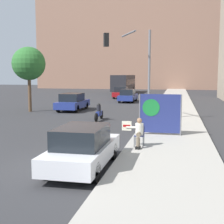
# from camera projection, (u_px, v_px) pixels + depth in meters

# --- Properties ---
(ground_plane) EXTENTS (160.00, 160.00, 0.00)m
(ground_plane) POSITION_uv_depth(u_px,v_px,m) (63.00, 168.00, 10.70)
(ground_plane) COLOR #303033
(sidewalk_curb) EXTENTS (3.74, 90.00, 0.17)m
(sidewalk_curb) POSITION_uv_depth(u_px,v_px,m) (174.00, 114.00, 24.54)
(sidewalk_curb) COLOR #A8A399
(sidewalk_curb) RESTS_ON ground_plane
(building_backdrop_far) EXTENTS (52.00, 12.00, 39.95)m
(building_backdrop_far) POSITION_uv_depth(u_px,v_px,m) (154.00, 0.00, 70.36)
(building_backdrop_far) COLOR #936B56
(building_backdrop_far) RESTS_ON ground_plane
(seated_protester) EXTENTS (0.93, 0.77, 1.22)m
(seated_protester) POSITION_uv_depth(u_px,v_px,m) (139.00, 131.00, 13.07)
(seated_protester) COLOR #474C56
(seated_protester) RESTS_ON sidewalk_curb
(protest_banner) EXTENTS (2.12, 0.06, 2.06)m
(protest_banner) POSITION_uv_depth(u_px,v_px,m) (160.00, 113.00, 15.65)
(protest_banner) COLOR slate
(protest_banner) RESTS_ON sidewalk_curb
(traffic_light_pole) EXTENTS (2.92, 2.69, 5.94)m
(traffic_light_pole) POSITION_uv_depth(u_px,v_px,m) (134.00, 60.00, 20.33)
(traffic_light_pole) COLOR slate
(traffic_light_pole) RESTS_ON sidewalk_curb
(parked_car_curbside) EXTENTS (1.72, 4.24, 1.48)m
(parked_car_curbside) POSITION_uv_depth(u_px,v_px,m) (83.00, 148.00, 10.56)
(parked_car_curbside) COLOR silver
(parked_car_curbside) RESTS_ON ground_plane
(car_on_road_nearest) EXTENTS (1.90, 4.48, 1.55)m
(car_on_road_nearest) POSITION_uv_depth(u_px,v_px,m) (73.00, 102.00, 27.71)
(car_on_road_nearest) COLOR navy
(car_on_road_nearest) RESTS_ON ground_plane
(car_on_road_midblock) EXTENTS (1.74, 4.70, 1.49)m
(car_on_road_midblock) POSITION_uv_depth(u_px,v_px,m) (128.00, 96.00, 36.48)
(car_on_road_midblock) COLOR navy
(car_on_road_midblock) RESTS_ON ground_plane
(car_on_road_distant) EXTENTS (1.82, 4.15, 1.53)m
(car_on_road_distant) POSITION_uv_depth(u_px,v_px,m) (121.00, 93.00, 42.20)
(car_on_road_distant) COLOR maroon
(car_on_road_distant) RESTS_ON ground_plane
(city_bus_on_road) EXTENTS (2.56, 10.57, 3.09)m
(city_bus_on_road) POSITION_uv_depth(u_px,v_px,m) (124.00, 83.00, 53.83)
(city_bus_on_road) COLOR #232328
(city_bus_on_road) RESTS_ON ground_plane
(motorcycle_on_road) EXTENTS (0.28, 2.12, 1.21)m
(motorcycle_on_road) POSITION_uv_depth(u_px,v_px,m) (99.00, 113.00, 21.83)
(motorcycle_on_road) COLOR navy
(motorcycle_on_road) RESTS_ON ground_plane
(street_tree_near_curb) EXTENTS (2.83, 2.83, 5.54)m
(street_tree_near_curb) POSITION_uv_depth(u_px,v_px,m) (29.00, 64.00, 26.51)
(street_tree_near_curb) COLOR brown
(street_tree_near_curb) RESTS_ON ground_plane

